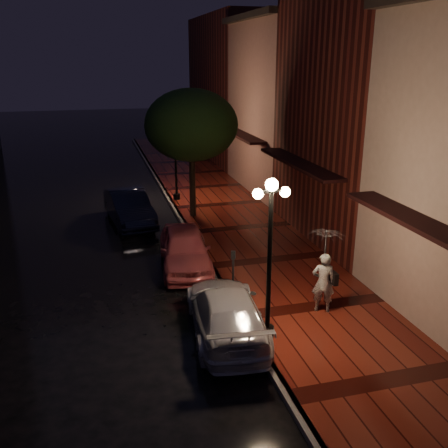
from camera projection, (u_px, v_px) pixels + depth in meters
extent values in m
plane|color=black|center=(210.00, 270.00, 17.79)|extent=(120.00, 120.00, 0.00)
cube|color=#48120C|center=(270.00, 261.00, 18.32)|extent=(4.50, 60.00, 0.15)
cube|color=#595451|center=(210.00, 268.00, 17.77)|extent=(0.25, 60.00, 0.15)
cube|color=#511914|center=(370.00, 103.00, 19.59)|extent=(5.00, 8.00, 11.00)
cube|color=#8C5951|center=(292.00, 109.00, 27.23)|extent=(5.00, 8.00, 9.00)
cube|color=#511914|center=(239.00, 89.00, 36.24)|extent=(5.00, 12.00, 10.00)
cylinder|color=black|center=(269.00, 267.00, 12.61)|extent=(0.12, 0.12, 4.00)
cylinder|color=black|center=(267.00, 332.00, 13.20)|extent=(0.36, 0.36, 0.30)
cube|color=black|center=(272.00, 191.00, 11.98)|extent=(0.70, 0.08, 0.08)
sphere|color=#FFE299|center=(272.00, 185.00, 11.93)|extent=(0.32, 0.32, 0.32)
sphere|color=#FFE299|center=(258.00, 194.00, 11.91)|extent=(0.26, 0.26, 0.26)
sphere|color=#FFE299|center=(285.00, 192.00, 12.08)|extent=(0.26, 0.26, 0.26)
cylinder|color=black|center=(176.00, 161.00, 25.44)|extent=(0.12, 0.12, 4.00)
cylinder|color=black|center=(177.00, 196.00, 26.03)|extent=(0.36, 0.36, 0.30)
cube|color=black|center=(174.00, 122.00, 24.80)|extent=(0.70, 0.08, 0.08)
sphere|color=#FFE299|center=(174.00, 119.00, 24.75)|extent=(0.32, 0.32, 0.32)
sphere|color=#FFE299|center=(168.00, 123.00, 24.73)|extent=(0.26, 0.26, 0.26)
sphere|color=#FFE299|center=(181.00, 122.00, 24.90)|extent=(0.26, 0.26, 0.26)
cylinder|color=black|center=(192.00, 182.00, 22.88)|extent=(0.28, 0.28, 3.20)
ellipsoid|color=black|center=(191.00, 125.00, 22.05)|extent=(4.16, 4.16, 3.20)
sphere|color=black|center=(204.00, 136.00, 22.96)|extent=(1.80, 1.80, 1.80)
sphere|color=black|center=(181.00, 139.00, 21.42)|extent=(1.80, 1.80, 1.80)
imported|color=#C95257|center=(185.00, 249.00, 17.71)|extent=(2.13, 4.40, 1.45)
imported|color=black|center=(129.00, 208.00, 22.52)|extent=(2.16, 4.72, 1.50)
imported|color=#B3B1BA|center=(226.00, 312.00, 13.46)|extent=(2.34, 4.77, 1.33)
imported|color=white|center=(323.00, 282.00, 14.34)|extent=(0.77, 0.65, 1.80)
imported|color=silver|center=(326.00, 245.00, 13.98)|extent=(1.04, 1.06, 0.96)
cylinder|color=black|center=(324.00, 269.00, 14.21)|extent=(0.02, 0.02, 1.44)
cube|color=black|center=(334.00, 278.00, 14.33)|extent=(0.14, 0.34, 0.36)
cylinder|color=black|center=(233.00, 277.00, 15.39)|extent=(0.07, 0.07, 1.23)
cube|color=black|center=(233.00, 255.00, 15.15)|extent=(0.16, 0.14, 0.25)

